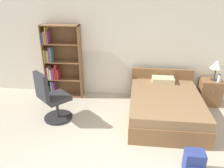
{
  "coord_description": "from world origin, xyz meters",
  "views": [
    {
      "loc": [
        -0.12,
        -1.93,
        2.56
      ],
      "look_at": [
        -0.56,
        1.98,
        0.81
      ],
      "focal_mm": 35.0,
      "sensor_mm": 36.0,
      "label": 1
    }
  ],
  "objects_px": {
    "bed": "(165,105)",
    "water_bottle": "(219,78)",
    "nightstand": "(209,92)",
    "table_lamp": "(217,65)",
    "backpack_blue": "(194,163)",
    "bookshelf": "(59,63)",
    "office_chair": "(52,99)"
  },
  "relations": [
    {
      "from": "bed",
      "to": "water_bottle",
      "type": "xyz_separation_m",
      "value": [
        1.23,
        0.62,
        0.42
      ]
    },
    {
      "from": "nightstand",
      "to": "water_bottle",
      "type": "height_order",
      "value": "water_bottle"
    },
    {
      "from": "table_lamp",
      "to": "water_bottle",
      "type": "relative_size",
      "value": 2.59
    },
    {
      "from": "water_bottle",
      "to": "backpack_blue",
      "type": "relative_size",
      "value": 0.48
    },
    {
      "from": "bed",
      "to": "nightstand",
      "type": "relative_size",
      "value": 3.13
    },
    {
      "from": "bed",
      "to": "table_lamp",
      "type": "bearing_deg",
      "value": 32.48
    },
    {
      "from": "bookshelf",
      "to": "table_lamp",
      "type": "distance_m",
      "value": 3.69
    },
    {
      "from": "nightstand",
      "to": "water_bottle",
      "type": "distance_m",
      "value": 0.42
    },
    {
      "from": "water_bottle",
      "to": "backpack_blue",
      "type": "bearing_deg",
      "value": -113.82
    },
    {
      "from": "water_bottle",
      "to": "backpack_blue",
      "type": "distance_m",
      "value": 2.41
    },
    {
      "from": "bed",
      "to": "office_chair",
      "type": "distance_m",
      "value": 2.34
    },
    {
      "from": "bookshelf",
      "to": "backpack_blue",
      "type": "relative_size",
      "value": 4.76
    },
    {
      "from": "office_chair",
      "to": "table_lamp",
      "type": "distance_m",
      "value": 3.67
    },
    {
      "from": "office_chair",
      "to": "backpack_blue",
      "type": "bearing_deg",
      "value": -24.18
    },
    {
      "from": "table_lamp",
      "to": "water_bottle",
      "type": "xyz_separation_m",
      "value": [
        0.07,
        -0.11,
        -0.28
      ]
    },
    {
      "from": "office_chair",
      "to": "nightstand",
      "type": "height_order",
      "value": "office_chair"
    },
    {
      "from": "nightstand",
      "to": "table_lamp",
      "type": "distance_m",
      "value": 0.67
    },
    {
      "from": "table_lamp",
      "to": "water_bottle",
      "type": "distance_m",
      "value": 0.31
    },
    {
      "from": "bookshelf",
      "to": "backpack_blue",
      "type": "height_order",
      "value": "bookshelf"
    },
    {
      "from": "bed",
      "to": "backpack_blue",
      "type": "distance_m",
      "value": 1.56
    },
    {
      "from": "table_lamp",
      "to": "backpack_blue",
      "type": "height_order",
      "value": "table_lamp"
    },
    {
      "from": "bed",
      "to": "backpack_blue",
      "type": "bearing_deg",
      "value": -79.7
    },
    {
      "from": "office_chair",
      "to": "water_bottle",
      "type": "bearing_deg",
      "value": 15.81
    },
    {
      "from": "office_chair",
      "to": "table_lamp",
      "type": "relative_size",
      "value": 2.32
    },
    {
      "from": "backpack_blue",
      "to": "office_chair",
      "type": "bearing_deg",
      "value": 155.82
    },
    {
      "from": "nightstand",
      "to": "table_lamp",
      "type": "height_order",
      "value": "table_lamp"
    },
    {
      "from": "office_chair",
      "to": "bookshelf",
      "type": "bearing_deg",
      "value": 101.04
    },
    {
      "from": "nightstand",
      "to": "bookshelf",
      "type": "bearing_deg",
      "value": 178.95
    },
    {
      "from": "bookshelf",
      "to": "table_lamp",
      "type": "bearing_deg",
      "value": -0.84
    },
    {
      "from": "table_lamp",
      "to": "backpack_blue",
      "type": "xyz_separation_m",
      "value": [
        -0.88,
        -2.27,
        -0.79
      ]
    },
    {
      "from": "backpack_blue",
      "to": "table_lamp",
      "type": "bearing_deg",
      "value": 68.77
    },
    {
      "from": "bookshelf",
      "to": "table_lamp",
      "type": "xyz_separation_m",
      "value": [
        3.69,
        -0.05,
        0.11
      ]
    }
  ]
}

